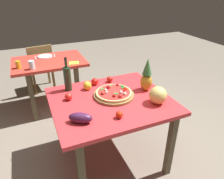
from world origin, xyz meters
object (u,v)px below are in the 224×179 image
eggplant (80,118)px  tomato_at_corner (69,97)px  melon (158,95)px  drinking_glass_water (32,65)px  napkin_folded (74,63)px  pizza_board (114,95)px  bell_pepper (87,86)px  fork_utensil (35,58)px  knife_utensil (54,55)px  pineapple_left (147,76)px  dinner_plate (45,56)px  pizza (114,93)px  drinking_glass_juice (18,65)px  display_table (111,107)px  tomato_beside_pepper (95,82)px  tomato_by_bottle (110,79)px  wine_bottle (68,78)px  dining_chair (41,65)px  tomato_near_board (119,115)px  background_table (50,68)px

eggplant → tomato_at_corner: size_ratio=2.72×
melon → drinking_glass_water: 1.71m
tomato_at_corner → napkin_folded: bearing=73.5°
pizza_board → bell_pepper: bell_pepper is taller
fork_utensil → knife_utensil: same height
eggplant → tomato_at_corner: (-0.01, 0.40, -0.01)m
drinking_glass_water → pineapple_left: bearing=-45.4°
dinner_plate → fork_utensil: 0.14m
pizza → drinking_glass_juice: (-0.87, 1.19, 0.01)m
pizza_board → pineapple_left: 0.39m
eggplant → drinking_glass_water: (-0.28, 1.38, 0.01)m
display_table → fork_utensil: bearing=110.1°
pizza → pineapple_left: 0.38m
tomato_at_corner → napkin_folded: 1.02m
bell_pepper → tomato_beside_pepper: size_ratio=1.21×
dinner_plate → fork_utensil: bearing=180.0°
melon → pineapple_left: bearing=81.6°
tomato_by_bottle → wine_bottle: bearing=-178.8°
pizza_board → tomato_beside_pepper: size_ratio=5.12×
drinking_glass_water → pizza_board: bearing=-56.9°
dining_chair → tomato_by_bottle: bearing=103.9°
display_table → drinking_glass_water: drinking_glass_water is taller
melon → tomato_near_board: (-0.43, -0.08, -0.05)m
melon → dinner_plate: (-0.82, 1.81, -0.08)m
dining_chair → tomato_near_board: size_ratio=13.36×
background_table → pizza_board: pizza_board is taller
eggplant → dining_chair: bearing=93.3°
tomato_near_board → drinking_glass_water: bearing=112.4°
wine_bottle → pineapple_left: (0.76, -0.32, 0.02)m
pizza_board → tomato_beside_pepper: 0.33m
wine_bottle → tomato_at_corner: wine_bottle is taller
background_table → eggplant: 1.64m
fork_utensil → knife_utensil: (0.28, 0.00, 0.00)m
tomato_near_board → tomato_at_corner: size_ratio=0.87×
eggplant → tomato_near_board: 0.32m
fork_utensil → tomato_near_board: bearing=-72.4°
pineapple_left → eggplant: pineapple_left is taller
pizza → napkin_folded: (-0.15, 1.09, -0.04)m
melon → eggplant: size_ratio=0.84×
display_table → pizza_board: size_ratio=2.81×
pineapple_left → tomato_beside_pepper: pineapple_left is taller
melon → tomato_at_corner: 0.86m
pizza_board → pizza: 0.03m
tomato_by_bottle → dinner_plate: tomato_by_bottle is taller
tomato_by_bottle → drinking_glass_water: size_ratio=0.61×
drinking_glass_water → knife_utensil: 0.57m
melon → wine_bottle: bearing=140.5°
melon → napkin_folded: (-0.47, 1.37, -0.08)m
melon → fork_utensil: melon is taller
tomato_beside_pepper → knife_utensil: 1.24m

